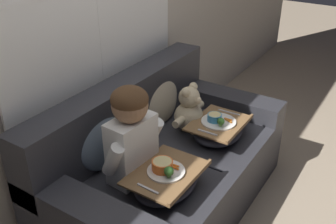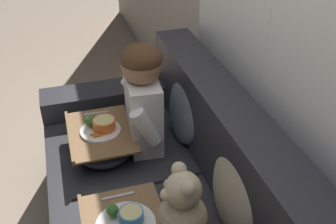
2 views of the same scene
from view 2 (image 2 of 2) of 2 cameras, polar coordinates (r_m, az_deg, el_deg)
wall_back_with_window at (r=1.78m, az=16.03°, el=14.18°), size 8.00×0.08×2.60m
couch at (r=2.13m, az=-0.83°, el=-12.89°), size 1.80×1.00×0.91m
throw_pillow_behind_child at (r=2.22m, az=2.66°, el=0.82°), size 0.43×0.21×0.45m
throw_pillow_behind_teddy at (r=1.73m, az=10.14°, el=-10.84°), size 0.41×0.20×0.43m
child_figure at (r=2.09m, az=-3.73°, el=2.81°), size 0.44×0.22×0.61m
teddy_bear at (r=1.69m, az=1.96°, el=-13.99°), size 0.38×0.26×0.36m
lap_tray_child at (r=2.20m, az=-9.62°, el=-3.99°), size 0.47×0.35×0.21m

